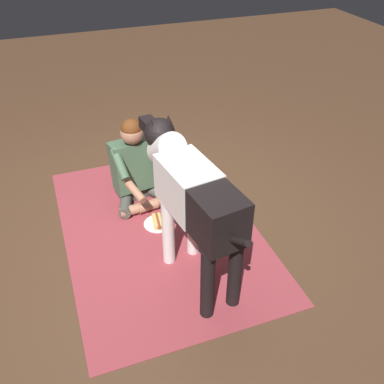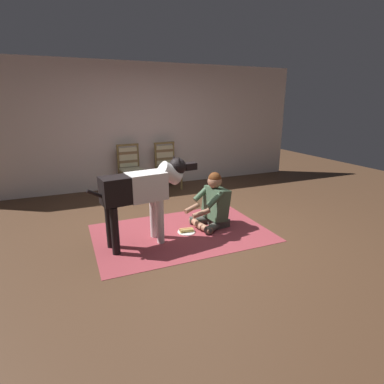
# 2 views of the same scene
# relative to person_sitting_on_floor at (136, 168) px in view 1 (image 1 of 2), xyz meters

# --- Properties ---
(ground_plane) EXTENTS (12.70, 12.70, 0.00)m
(ground_plane) POSITION_rel_person_sitting_on_floor_xyz_m (-0.33, -0.14, -0.34)
(ground_plane) COLOR #4B3120
(area_rug) EXTENTS (2.43, 1.63, 0.01)m
(area_rug) POSITION_rel_person_sitting_on_floor_xyz_m (-0.53, -0.06, -0.34)
(area_rug) COLOR #90343C
(area_rug) RESTS_ON ground
(person_sitting_on_floor) EXTENTS (0.67, 0.57, 0.83)m
(person_sitting_on_floor) POSITION_rel_person_sitting_on_floor_xyz_m (0.00, 0.00, 0.00)
(person_sitting_on_floor) COLOR #474A42
(person_sitting_on_floor) RESTS_ON ground
(large_dog) EXTENTS (1.48, 0.42, 1.12)m
(large_dog) POSITION_rel_person_sitting_on_floor_xyz_m (-1.09, -0.16, 0.40)
(large_dog) COLOR silver
(large_dog) RESTS_ON ground
(hot_dog_on_plate) EXTENTS (0.26, 0.26, 0.06)m
(hot_dog_on_plate) POSITION_rel_person_sitting_on_floor_xyz_m (-0.45, -0.07, -0.32)
(hot_dog_on_plate) COLOR white
(hot_dog_on_plate) RESTS_ON ground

